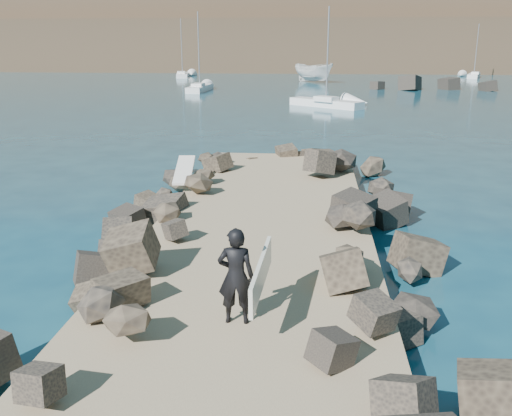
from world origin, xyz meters
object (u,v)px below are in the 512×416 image
object	(u,v)px
surfboard_resting	(184,173)
sailboat_a	(200,88)
boat_imported	(314,72)
surfer_with_board	(239,276)

from	to	relation	value
surfboard_resting	sailboat_a	distance (m)	47.62
boat_imported	sailboat_a	world-z (taller)	sailboat_a
boat_imported	surfer_with_board	size ratio (longest dim) A/B	3.18
surfboard_resting	sailboat_a	size ratio (longest dim) A/B	0.27
surfboard_resting	boat_imported	bearing A→B (deg)	79.23
surfboard_resting	surfer_with_board	bearing A→B (deg)	-78.78
sailboat_a	surfboard_resting	bearing A→B (deg)	-79.39
boat_imported	surfboard_resting	bearing A→B (deg)	-137.47
sailboat_a	boat_imported	bearing A→B (deg)	51.47
boat_imported	sailboat_a	size ratio (longest dim) A/B	0.79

